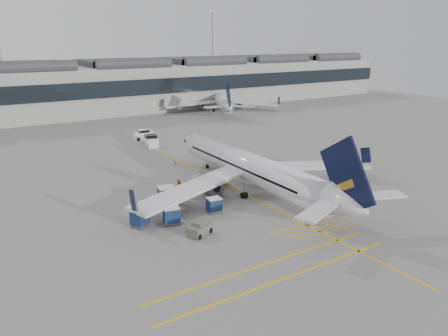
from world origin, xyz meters
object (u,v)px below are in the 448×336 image
airliner_main (252,168)px  ramp_agent_b (179,187)px  pushback_tug (199,229)px  belt_loader (206,182)px  ramp_agent_a (210,186)px  baggage_cart_a (171,215)px

airliner_main → ramp_agent_b: (-8.15, 3.20, -1.78)m
ramp_agent_b → pushback_tug: bearing=63.5°
belt_loader → ramp_agent_b: bearing=-162.5°
ramp_agent_a → pushback_tug: ramp_agent_a is taller
airliner_main → baggage_cart_a: size_ratio=18.44×
airliner_main → pushback_tug: size_ratio=13.12×
airliner_main → belt_loader: size_ratio=7.75×
ramp_agent_a → ramp_agent_b: size_ratio=0.86×
baggage_cart_a → ramp_agent_b: 7.99m
belt_loader → ramp_agent_a: bearing=-106.1°
ramp_agent_a → ramp_agent_b: (-3.42, 1.30, 0.14)m
pushback_tug → ramp_agent_a: bearing=31.2°
baggage_cart_a → pushback_tug: 3.81m
ramp_agent_a → belt_loader: bearing=24.2°
belt_loader → pushback_tug: 13.64m
airliner_main → ramp_agent_a: (-4.72, 1.91, -1.92)m
ramp_agent_b → belt_loader: bearing=-176.1°
pushback_tug → ramp_agent_b: bearing=50.2°
belt_loader → ramp_agent_b: (-4.27, -1.03, 0.45)m
ramp_agent_a → ramp_agent_b: bearing=113.4°
pushback_tug → belt_loader: bearing=34.0°
baggage_cart_a → ramp_agent_a: 9.41m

